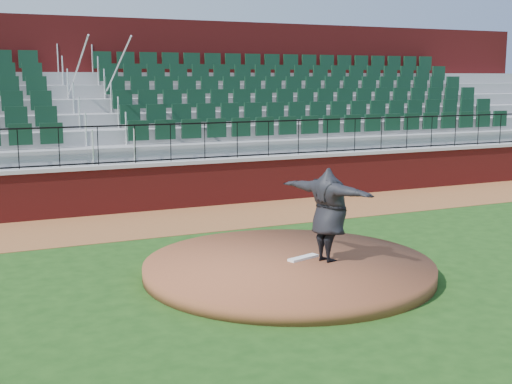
# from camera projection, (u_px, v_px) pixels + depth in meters

# --- Properties ---
(ground) EXTENTS (90.00, 90.00, 0.00)m
(ground) POSITION_uv_depth(u_px,v_px,m) (291.00, 275.00, 12.26)
(ground) COLOR #1A4012
(ground) RESTS_ON ground
(warning_track) EXTENTS (34.00, 3.20, 0.01)m
(warning_track) POSITION_uv_depth(u_px,v_px,m) (192.00, 219.00, 17.10)
(warning_track) COLOR brown
(warning_track) RESTS_ON ground
(field_wall) EXTENTS (34.00, 0.35, 1.20)m
(field_wall) POSITION_uv_depth(u_px,v_px,m) (172.00, 187.00, 18.43)
(field_wall) COLOR maroon
(field_wall) RESTS_ON ground
(wall_cap) EXTENTS (34.00, 0.45, 0.10)m
(wall_cap) POSITION_uv_depth(u_px,v_px,m) (171.00, 163.00, 18.32)
(wall_cap) COLOR #B7B7B7
(wall_cap) RESTS_ON field_wall
(wall_railing) EXTENTS (34.00, 0.05, 1.00)m
(wall_railing) POSITION_uv_depth(u_px,v_px,m) (171.00, 143.00, 18.23)
(wall_railing) COLOR black
(wall_railing) RESTS_ON wall_cap
(seating_stands) EXTENTS (34.00, 5.10, 4.60)m
(seating_stands) POSITION_uv_depth(u_px,v_px,m) (143.00, 119.00, 20.59)
(seating_stands) COLOR gray
(seating_stands) RESTS_ON ground
(concourse_wall) EXTENTS (34.00, 0.50, 5.50)m
(concourse_wall) POSITION_uv_depth(u_px,v_px,m) (121.00, 101.00, 23.02)
(concourse_wall) COLOR maroon
(concourse_wall) RESTS_ON ground
(pitchers_mound) EXTENTS (5.25, 5.25, 0.25)m
(pitchers_mound) POSITION_uv_depth(u_px,v_px,m) (289.00, 268.00, 12.27)
(pitchers_mound) COLOR brown
(pitchers_mound) RESTS_ON ground
(pitching_rubber) EXTENTS (0.67, 0.35, 0.04)m
(pitching_rubber) POSITION_uv_depth(u_px,v_px,m) (303.00, 258.00, 12.41)
(pitching_rubber) COLOR white
(pitching_rubber) RESTS_ON pitchers_mound
(pitcher) EXTENTS (1.18, 2.17, 1.71)m
(pitcher) POSITION_uv_depth(u_px,v_px,m) (329.00, 215.00, 12.15)
(pitcher) COLOR black
(pitcher) RESTS_ON pitchers_mound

